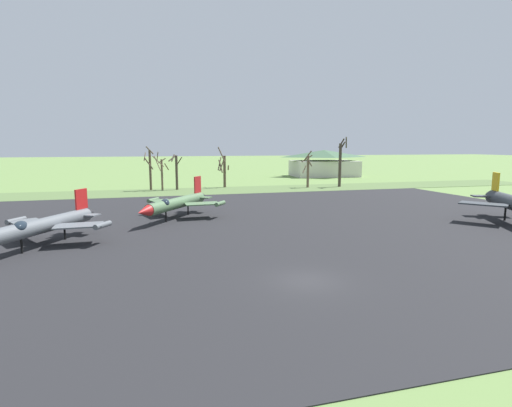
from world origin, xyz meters
TOP-DOWN VIEW (x-y plane):
  - ground_plane at (0.00, 0.00)m, footprint 600.00×600.00m
  - asphalt_apron at (0.00, 16.66)m, footprint 81.66×55.54m
  - grass_verge_strip at (0.00, 50.43)m, footprint 141.66×12.00m
  - jet_fighter_front_right at (-17.55, 13.45)m, footprint 9.10×11.69m
  - jet_fighter_rear_center at (-6.10, 23.27)m, footprint 10.15×11.73m
  - bare_tree_far_left at (-8.40, 54.31)m, footprint 2.66×2.81m
  - bare_tree_left_of_center at (-6.37, 53.70)m, footprint 2.99×2.53m
  - bare_tree_center at (-3.74, 53.79)m, footprint 2.63×1.93m
  - bare_tree_right_of_center at (5.65, 55.82)m, footprint 2.47×2.82m
  - bare_tree_far_right at (21.58, 51.29)m, footprint 2.47×2.02m
  - bare_tree_backdrop_extra at (28.41, 50.85)m, footprint 1.92×2.55m
  - visitor_building at (37.53, 77.96)m, footprint 18.56×13.22m

SIDE VIEW (x-z plane):
  - ground_plane at x=0.00m, z-range 0.00..0.00m
  - asphalt_apron at x=0.00m, z-range 0.00..0.05m
  - grass_verge_strip at x=0.00m, z-range 0.00..0.06m
  - jet_fighter_front_right at x=-17.55m, z-range -0.32..3.94m
  - jet_fighter_rear_center at x=-6.10m, z-range -0.39..4.08m
  - bare_tree_left_of_center at x=-6.37m, z-range 0.22..6.62m
  - visitor_building at x=37.53m, z-range -0.09..7.00m
  - bare_tree_far_right at x=21.58m, z-range -0.01..7.28m
  - bare_tree_center at x=-3.74m, z-range 0.33..6.98m
  - bare_tree_right_of_center at x=5.65m, z-range -0.34..7.66m
  - bare_tree_far_left at x=-8.40m, z-range 0.12..8.26m
  - bare_tree_backdrop_extra at x=28.41m, z-range -0.04..9.93m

